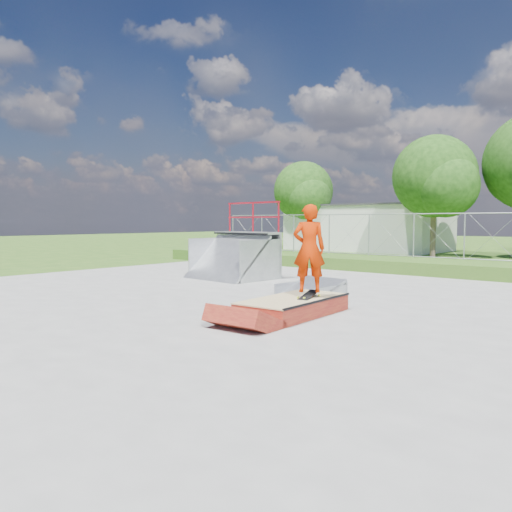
{
  "coord_description": "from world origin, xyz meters",
  "views": [
    {
      "loc": [
        8.12,
        -9.19,
        1.98
      ],
      "look_at": [
        0.01,
        0.48,
        1.1
      ],
      "focal_mm": 35.0,
      "sensor_mm": 36.0,
      "label": 1
    }
  ],
  "objects_px": {
    "grind_box": "(293,307)",
    "skater": "(309,252)",
    "quarter_pipe": "(231,240)",
    "flat_bank_ramp": "(310,289)"
  },
  "relations": [
    {
      "from": "grind_box",
      "to": "quarter_pipe",
      "type": "relative_size",
      "value": 0.99
    },
    {
      "from": "quarter_pipe",
      "to": "flat_bank_ramp",
      "type": "xyz_separation_m",
      "value": [
        4.29,
        -1.55,
        -1.12
      ]
    },
    {
      "from": "quarter_pipe",
      "to": "flat_bank_ramp",
      "type": "height_order",
      "value": "quarter_pipe"
    },
    {
      "from": "quarter_pipe",
      "to": "grind_box",
      "type": "bearing_deg",
      "value": -31.57
    },
    {
      "from": "quarter_pipe",
      "to": "skater",
      "type": "distance_m",
      "value": 6.91
    },
    {
      "from": "quarter_pipe",
      "to": "flat_bank_ramp",
      "type": "distance_m",
      "value": 4.69
    },
    {
      "from": "quarter_pipe",
      "to": "flat_bank_ramp",
      "type": "bearing_deg",
      "value": -15.15
    },
    {
      "from": "grind_box",
      "to": "flat_bank_ramp",
      "type": "bearing_deg",
      "value": 114.25
    },
    {
      "from": "flat_bank_ramp",
      "to": "grind_box",
      "type": "bearing_deg",
      "value": -56.65
    },
    {
      "from": "grind_box",
      "to": "skater",
      "type": "xyz_separation_m",
      "value": [
        0.21,
        0.26,
        1.15
      ]
    }
  ]
}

